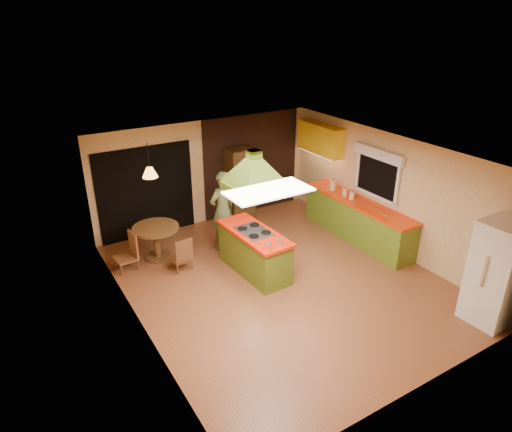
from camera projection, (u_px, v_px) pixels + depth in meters
ground at (282, 280)px, 8.83m from camera, size 6.50×6.50×0.00m
room_walls at (283, 222)px, 8.31m from camera, size 5.50×6.50×6.50m
ceiling_plane at (285, 156)px, 7.79m from camera, size 6.50×6.50×0.00m
brick_panel at (252, 164)px, 11.41m from camera, size 2.64×0.03×2.50m
nook_opening at (146, 192)px, 10.20m from camera, size 2.20×0.03×2.10m
right_counter at (357, 220)px, 10.26m from camera, size 0.62×3.05×0.92m
upper_cabinets at (321, 139)px, 10.94m from camera, size 0.34×1.40×0.70m
window_right at (378, 165)px, 9.68m from camera, size 0.12×1.35×1.06m
fluor_panel at (269, 191)px, 6.35m from camera, size 1.20×0.60×0.03m
kitchen_island at (254, 251)px, 8.97m from camera, size 0.79×1.79×0.90m
range_hood at (254, 164)px, 8.22m from camera, size 1.08×0.81×0.79m
man at (223, 210)px, 9.72m from camera, size 0.71×0.53×1.75m
refrigerator at (497, 273)px, 7.38m from camera, size 0.76×0.73×1.80m
wall_oven at (240, 184)px, 11.10m from camera, size 0.62×0.62×1.80m
dining_table at (156, 236)px, 9.43m from camera, size 0.96×0.96×0.72m
chair_left at (125, 252)px, 9.08m from camera, size 0.45×0.45×0.76m
chair_near at (180, 253)px, 9.11m from camera, size 0.42×0.42×0.71m
pendant_lamp at (150, 172)px, 8.85m from camera, size 0.34×0.34×0.20m
canister_large at (333, 185)px, 10.66m from camera, size 0.19×0.19×0.23m
canister_medium at (345, 192)px, 10.33m from camera, size 0.14×0.14×0.18m
canister_small at (352, 195)px, 10.16m from camera, size 0.14×0.14×0.16m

